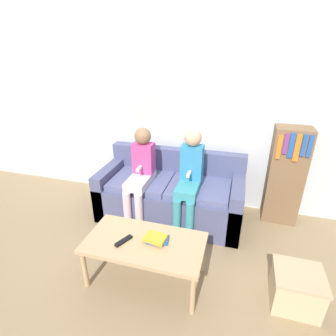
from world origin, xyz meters
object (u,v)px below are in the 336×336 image
at_px(person_right, 189,176).
at_px(bookshelf, 285,176).
at_px(person_left, 141,171).
at_px(tv_remote, 124,241).
at_px(coffee_table, 145,245).
at_px(storage_box, 296,288).
at_px(couch, 171,195).

xyz_separation_m(person_right, bookshelf, (1.04, 0.47, -0.08)).
height_order(person_left, tv_remote, person_left).
bearing_deg(person_right, coffee_table, -103.56).
relative_size(coffee_table, person_right, 0.89).
distance_m(tv_remote, bookshelf, 2.00).
relative_size(person_right, bookshelf, 1.00).
bearing_deg(bookshelf, person_right, -155.59).
distance_m(person_left, storage_box, 1.87).
xyz_separation_m(coffee_table, person_left, (-0.36, 0.86, 0.27)).
height_order(person_right, bookshelf, bookshelf).
height_order(coffee_table, storage_box, coffee_table).
bearing_deg(tv_remote, coffee_table, 44.13).
xyz_separation_m(person_left, bookshelf, (1.62, 0.48, -0.06)).
relative_size(tv_remote, storage_box, 0.44).
relative_size(coffee_table, tv_remote, 6.06).
bearing_deg(couch, tv_remote, -96.33).
height_order(couch, bookshelf, bookshelf).
relative_size(person_left, storage_box, 2.94).
xyz_separation_m(couch, bookshelf, (1.30, 0.30, 0.30)).
bearing_deg(person_right, storage_box, -36.14).
height_order(couch, coffee_table, couch).
distance_m(person_right, storage_box, 1.41).
relative_size(person_left, bookshelf, 0.97).
bearing_deg(tv_remote, bookshelf, 70.03).
height_order(tv_remote, bookshelf, bookshelf).
distance_m(person_right, bookshelf, 1.15).
bearing_deg(bookshelf, coffee_table, -133.09).
relative_size(couch, tv_remote, 10.05).
height_order(person_left, storage_box, person_left).
height_order(person_left, person_right, person_right).
height_order(couch, person_right, person_right).
xyz_separation_m(couch, person_right, (0.26, -0.17, 0.38)).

